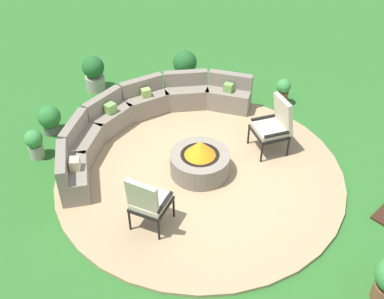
{
  "coord_description": "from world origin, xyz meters",
  "views": [
    {
      "loc": [
        -4.38,
        -4.39,
        5.51
      ],
      "look_at": [
        0.0,
        0.2,
        0.45
      ],
      "focal_mm": 43.55,
      "sensor_mm": 36.0,
      "label": 1
    }
  ],
  "objects_px": {
    "lounge_chair_front_left": "(148,201)",
    "potted_plant_5": "(50,119)",
    "potted_plant_3": "(185,66)",
    "potted_plant_0": "(283,90)",
    "fire_pit": "(200,161)",
    "potted_plant_4": "(34,143)",
    "curved_stone_bench": "(141,118)",
    "lounge_chair_front_right": "(275,124)",
    "potted_plant_2": "(94,72)"
  },
  "relations": [
    {
      "from": "lounge_chair_front_left",
      "to": "potted_plant_5",
      "type": "distance_m",
      "value": 3.33
    },
    {
      "from": "lounge_chair_front_left",
      "to": "potted_plant_5",
      "type": "height_order",
      "value": "lounge_chair_front_left"
    },
    {
      "from": "potted_plant_3",
      "to": "potted_plant_5",
      "type": "height_order",
      "value": "potted_plant_3"
    },
    {
      "from": "potted_plant_0",
      "to": "fire_pit",
      "type": "bearing_deg",
      "value": -171.66
    },
    {
      "from": "lounge_chair_front_left",
      "to": "potted_plant_4",
      "type": "distance_m",
      "value": 2.86
    },
    {
      "from": "fire_pit",
      "to": "curved_stone_bench",
      "type": "bearing_deg",
      "value": 88.7
    },
    {
      "from": "lounge_chair_front_right",
      "to": "potted_plant_3",
      "type": "bearing_deg",
      "value": 13.99
    },
    {
      "from": "lounge_chair_front_right",
      "to": "potted_plant_5",
      "type": "bearing_deg",
      "value": 63.49
    },
    {
      "from": "lounge_chair_front_left",
      "to": "lounge_chair_front_right",
      "type": "relative_size",
      "value": 1.0
    },
    {
      "from": "fire_pit",
      "to": "potted_plant_3",
      "type": "xyz_separation_m",
      "value": [
        2.03,
        2.56,
        0.09
      ]
    },
    {
      "from": "fire_pit",
      "to": "lounge_chair_front_right",
      "type": "relative_size",
      "value": 0.96
    },
    {
      "from": "lounge_chair_front_right",
      "to": "potted_plant_0",
      "type": "height_order",
      "value": "lounge_chair_front_right"
    },
    {
      "from": "fire_pit",
      "to": "lounge_chair_front_right",
      "type": "bearing_deg",
      "value": -17.45
    },
    {
      "from": "fire_pit",
      "to": "lounge_chair_front_left",
      "type": "xyz_separation_m",
      "value": [
        -1.46,
        -0.38,
        0.3
      ]
    },
    {
      "from": "fire_pit",
      "to": "potted_plant_0",
      "type": "xyz_separation_m",
      "value": [
        2.89,
        0.42,
        0.02
      ]
    },
    {
      "from": "fire_pit",
      "to": "lounge_chair_front_left",
      "type": "height_order",
      "value": "lounge_chair_front_left"
    },
    {
      "from": "curved_stone_bench",
      "to": "potted_plant_3",
      "type": "relative_size",
      "value": 5.96
    },
    {
      "from": "potted_plant_2",
      "to": "potted_plant_5",
      "type": "relative_size",
      "value": 1.35
    },
    {
      "from": "fire_pit",
      "to": "potted_plant_3",
      "type": "relative_size",
      "value": 1.38
    },
    {
      "from": "potted_plant_2",
      "to": "potted_plant_4",
      "type": "relative_size",
      "value": 1.38
    },
    {
      "from": "potted_plant_2",
      "to": "lounge_chair_front_right",
      "type": "bearing_deg",
      "value": -75.12
    },
    {
      "from": "potted_plant_3",
      "to": "potted_plant_4",
      "type": "bearing_deg",
      "value": -178.16
    },
    {
      "from": "potted_plant_4",
      "to": "potted_plant_3",
      "type": "bearing_deg",
      "value": 1.84
    },
    {
      "from": "potted_plant_3",
      "to": "lounge_chair_front_right",
      "type": "bearing_deg",
      "value": -101.07
    },
    {
      "from": "potted_plant_4",
      "to": "potted_plant_5",
      "type": "relative_size",
      "value": 0.98
    },
    {
      "from": "lounge_chair_front_left",
      "to": "potted_plant_3",
      "type": "height_order",
      "value": "lounge_chair_front_left"
    },
    {
      "from": "curved_stone_bench",
      "to": "lounge_chair_front_right",
      "type": "bearing_deg",
      "value": -56.46
    },
    {
      "from": "fire_pit",
      "to": "potted_plant_2",
      "type": "distance_m",
      "value": 3.72
    },
    {
      "from": "fire_pit",
      "to": "potted_plant_5",
      "type": "xyz_separation_m",
      "value": [
        -1.24,
        2.93,
        0.01
      ]
    },
    {
      "from": "lounge_chair_front_left",
      "to": "potted_plant_2",
      "type": "distance_m",
      "value": 4.47
    },
    {
      "from": "potted_plant_0",
      "to": "potted_plant_5",
      "type": "relative_size",
      "value": 1.0
    },
    {
      "from": "lounge_chair_front_left",
      "to": "lounge_chair_front_right",
      "type": "bearing_deg",
      "value": 65.96
    },
    {
      "from": "lounge_chair_front_right",
      "to": "potted_plant_5",
      "type": "relative_size",
      "value": 1.82
    },
    {
      "from": "curved_stone_bench",
      "to": "potted_plant_0",
      "type": "bearing_deg",
      "value": -23.53
    },
    {
      "from": "curved_stone_bench",
      "to": "potted_plant_5",
      "type": "relative_size",
      "value": 7.57
    },
    {
      "from": "curved_stone_bench",
      "to": "potted_plant_4",
      "type": "relative_size",
      "value": 7.72
    },
    {
      "from": "potted_plant_2",
      "to": "lounge_chair_front_left",
      "type": "bearing_deg",
      "value": -113.8
    },
    {
      "from": "lounge_chair_front_left",
      "to": "potted_plant_2",
      "type": "relative_size",
      "value": 1.35
    },
    {
      "from": "curved_stone_bench",
      "to": "lounge_chair_front_right",
      "type": "height_order",
      "value": "lounge_chair_front_right"
    },
    {
      "from": "curved_stone_bench",
      "to": "potted_plant_4",
      "type": "height_order",
      "value": "curved_stone_bench"
    },
    {
      "from": "lounge_chair_front_left",
      "to": "potted_plant_4",
      "type": "relative_size",
      "value": 1.85
    },
    {
      "from": "potted_plant_0",
      "to": "potted_plant_5",
      "type": "distance_m",
      "value": 4.83
    },
    {
      "from": "potted_plant_0",
      "to": "potted_plant_4",
      "type": "bearing_deg",
      "value": 156.91
    },
    {
      "from": "potted_plant_2",
      "to": "potted_plant_3",
      "type": "xyz_separation_m",
      "value": [
        1.69,
        -1.14,
        -0.02
      ]
    },
    {
      "from": "potted_plant_0",
      "to": "potted_plant_3",
      "type": "relative_size",
      "value": 0.78
    },
    {
      "from": "potted_plant_2",
      "to": "potted_plant_3",
      "type": "height_order",
      "value": "potted_plant_2"
    },
    {
      "from": "curved_stone_bench",
      "to": "potted_plant_2",
      "type": "relative_size",
      "value": 5.62
    },
    {
      "from": "curved_stone_bench",
      "to": "lounge_chair_front_left",
      "type": "bearing_deg",
      "value": -126.18
    },
    {
      "from": "curved_stone_bench",
      "to": "potted_plant_2",
      "type": "distance_m",
      "value": 2.06
    },
    {
      "from": "lounge_chair_front_left",
      "to": "potted_plant_2",
      "type": "height_order",
      "value": "lounge_chair_front_left"
    }
  ]
}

